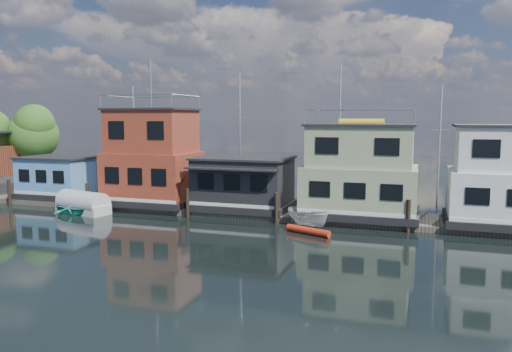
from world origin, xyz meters
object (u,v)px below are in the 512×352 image
(dinghy_teal, at_px, (82,208))
(tarp_runabout, at_px, (83,204))
(motorboat, at_px, (308,218))
(houseboat_dark, at_px, (243,183))
(red_kayak, at_px, (308,231))
(houseboat_green, at_px, (360,173))
(houseboat_blue, at_px, (60,177))
(houseboat_red, at_px, (153,159))

(dinghy_teal, height_order, tarp_runabout, tarp_runabout)
(dinghy_teal, xyz_separation_m, motorboat, (17.83, 0.95, 0.25))
(houseboat_dark, xyz_separation_m, red_kayak, (6.38, -5.34, -2.18))
(houseboat_green, bearing_deg, motorboat, -132.25)
(houseboat_blue, xyz_separation_m, tarp_runabout, (5.47, -3.98, -1.51))
(houseboat_red, relative_size, houseboat_green, 1.41)
(houseboat_dark, bearing_deg, dinghy_teal, -160.11)
(houseboat_green, bearing_deg, houseboat_red, -180.00)
(houseboat_dark, distance_m, tarp_runabout, 12.78)
(houseboat_green, bearing_deg, red_kayak, -116.08)
(houseboat_green, xyz_separation_m, red_kayak, (-2.62, -5.36, -3.31))
(houseboat_blue, distance_m, houseboat_dark, 17.50)
(houseboat_blue, relative_size, motorboat, 1.79)
(houseboat_red, distance_m, tarp_runabout, 6.61)
(houseboat_red, relative_size, motorboat, 3.32)
(houseboat_blue, xyz_separation_m, motorboat, (23.44, -3.37, -1.52))
(motorboat, bearing_deg, red_kayak, -138.98)
(dinghy_teal, relative_size, tarp_runabout, 0.87)
(tarp_runabout, relative_size, motorboat, 1.38)
(dinghy_teal, bearing_deg, houseboat_red, -36.48)
(houseboat_green, relative_size, motorboat, 2.35)
(houseboat_dark, height_order, houseboat_green, houseboat_green)
(dinghy_teal, relative_size, red_kayak, 1.33)
(houseboat_green, relative_size, dinghy_teal, 1.97)
(tarp_runabout, bearing_deg, houseboat_green, 25.06)
(dinghy_teal, relative_size, motorboat, 1.20)
(houseboat_dark, bearing_deg, houseboat_red, 179.86)
(dinghy_teal, xyz_separation_m, tarp_runabout, (-0.15, 0.34, 0.26))
(houseboat_red, bearing_deg, motorboat, -13.58)
(houseboat_green, height_order, tarp_runabout, houseboat_green)
(tarp_runabout, xyz_separation_m, red_kayak, (18.41, -1.38, -0.46))
(tarp_runabout, distance_m, red_kayak, 18.47)
(houseboat_green, height_order, red_kayak, houseboat_green)
(houseboat_blue, distance_m, tarp_runabout, 6.93)
(houseboat_dark, distance_m, dinghy_teal, 12.79)
(houseboat_green, bearing_deg, dinghy_teal, -168.31)
(houseboat_blue, height_order, red_kayak, houseboat_blue)
(houseboat_dark, distance_m, red_kayak, 8.60)
(houseboat_blue, xyz_separation_m, houseboat_dark, (17.50, -0.02, 0.21))
(houseboat_red, height_order, tarp_runabout, houseboat_red)
(tarp_runabout, xyz_separation_m, motorboat, (17.97, 0.61, -0.01))
(houseboat_blue, height_order, houseboat_green, houseboat_green)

